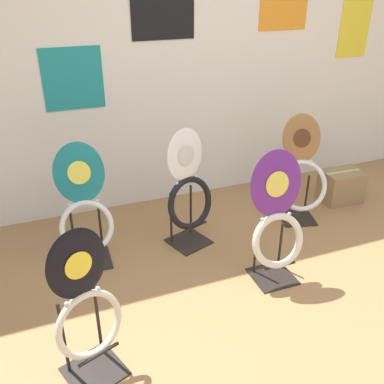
% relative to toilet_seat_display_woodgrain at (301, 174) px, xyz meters
% --- Properties ---
extents(ground_plane, '(14.00, 14.00, 0.00)m').
position_rel_toilet_seat_display_woodgrain_xyz_m(ground_plane, '(-0.55, -1.37, -0.41)').
color(ground_plane, '#A37547').
extents(wall_back, '(8.00, 0.07, 2.60)m').
position_rel_toilet_seat_display_woodgrain_xyz_m(wall_back, '(-0.55, 0.78, 0.90)').
color(wall_back, silver).
rests_on(wall_back, ground_plane).
extents(toilet_seat_display_woodgrain, '(0.47, 0.40, 0.88)m').
position_rel_toilet_seat_display_woodgrain_xyz_m(toilet_seat_display_woodgrain, '(0.00, 0.00, 0.00)').
color(toilet_seat_display_woodgrain, black).
rests_on(toilet_seat_display_woodgrain, ground_plane).
extents(toilet_seat_display_jazz_black, '(0.37, 0.36, 0.87)m').
position_rel_toilet_seat_display_woodgrain_xyz_m(toilet_seat_display_jazz_black, '(-1.90, -0.99, 0.02)').
color(toilet_seat_display_jazz_black, black).
rests_on(toilet_seat_display_jazz_black, ground_plane).
extents(toilet_seat_display_white_plain, '(0.43, 0.36, 0.92)m').
position_rel_toilet_seat_display_woodgrain_xyz_m(toilet_seat_display_white_plain, '(-1.00, -0.02, 0.03)').
color(toilet_seat_display_white_plain, black).
rests_on(toilet_seat_display_white_plain, ground_plane).
extents(toilet_seat_display_teal_sax, '(0.38, 0.37, 0.86)m').
position_rel_toilet_seat_display_woodgrain_xyz_m(toilet_seat_display_teal_sax, '(-1.75, 0.04, -0.00)').
color(toilet_seat_display_teal_sax, black).
rests_on(toilet_seat_display_teal_sax, ground_plane).
extents(toilet_seat_display_purple_note, '(0.38, 0.28, 0.91)m').
position_rel_toilet_seat_display_woodgrain_xyz_m(toilet_seat_display_purple_note, '(-0.61, -0.63, 0.01)').
color(toilet_seat_display_purple_note, black).
rests_on(toilet_seat_display_purple_note, ground_plane).
extents(storage_box, '(0.36, 0.28, 0.29)m').
position_rel_toilet_seat_display_woodgrain_xyz_m(storage_box, '(0.54, 0.12, -0.26)').
color(storage_box, '#93754C').
rests_on(storage_box, ground_plane).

